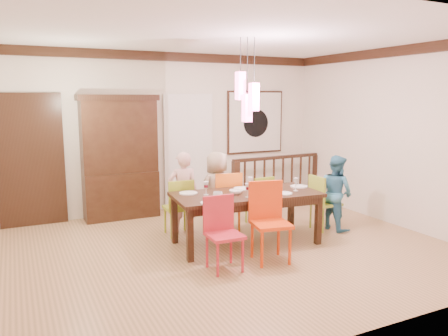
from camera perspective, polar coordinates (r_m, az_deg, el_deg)
name	(u,v)px	position (r m, az deg, el deg)	size (l,w,h in m)	color
floor	(230,249)	(6.21, 0.78, -10.49)	(6.00, 6.00, 0.00)	#977649
ceiling	(230,34)	(5.91, 0.85, 17.05)	(6.00, 6.00, 0.00)	white
wall_back	(170,133)	(8.19, -7.08, 4.62)	(6.00, 6.00, 0.00)	silver
wall_right	(393,137)	(7.71, 21.23, 3.79)	(5.00, 5.00, 0.00)	silver
crown_molding	(230,41)	(5.89, 0.84, 16.28)	(6.00, 5.00, 0.16)	black
panel_door	(31,162)	(7.75, -23.93, 0.67)	(1.04, 0.07, 2.24)	black
white_doorway	(188,153)	(8.31, -4.66, 1.96)	(0.97, 0.05, 2.22)	silver
painting	(255,122)	(8.89, 4.10, 5.99)	(1.25, 0.06, 1.25)	black
pendant_cluster	(247,97)	(6.09, 3.04, 9.31)	(0.27, 0.21, 1.14)	#FF4C8E
dining_table	(246,199)	(6.25, 2.93, -4.02)	(2.15, 1.12, 0.75)	black
chair_far_left	(178,203)	(6.72, -6.05, -4.55)	(0.41, 0.41, 0.88)	#98AE26
chair_far_mid	(226,197)	(6.93, 0.21, -3.75)	(0.50, 0.50, 0.95)	orange
chair_far_right	(259,196)	(7.28, 4.56, -3.73)	(0.38, 0.38, 0.82)	#90AB25
chair_near_left	(225,229)	(5.34, 0.08, -8.01)	(0.41, 0.41, 0.90)	red
chair_near_mid	(271,217)	(5.62, 6.16, -6.43)	(0.54, 0.54, 1.02)	red
chair_end_right	(326,199)	(7.14, 13.13, -3.91)	(0.40, 0.40, 0.88)	#8FA62C
china_hutch	(120,157)	(7.77, -13.46, 1.42)	(1.35, 0.46, 2.14)	black
balustrade	(278,179)	(8.71, 7.10, -1.41)	(2.10, 0.21, 0.96)	black
person_far_left	(183,192)	(6.81, -5.35, -3.20)	(0.46, 0.30, 1.27)	beige
person_far_mid	(217,190)	(6.99, -0.88, -2.93)	(0.61, 0.40, 1.25)	#BCA78E
person_end_right	(336,193)	(7.17, 14.41, -3.12)	(0.58, 0.45, 1.20)	teal
serving_bowl	(268,189)	(6.36, 5.83, -2.69)	(0.32, 0.32, 0.08)	#FBEE47
small_bowl	(236,192)	(6.14, 1.54, -3.17)	(0.19, 0.19, 0.06)	white
cup_left	(218,196)	(5.83, -0.81, -3.61)	(0.13, 0.13, 0.10)	silver
cup_right	(272,185)	(6.63, 6.32, -2.16)	(0.09, 0.09, 0.09)	silver
plate_far_left	(188,193)	(6.19, -4.68, -3.29)	(0.26, 0.26, 0.01)	white
plate_far_mid	(242,188)	(6.49, 2.39, -2.69)	(0.26, 0.26, 0.01)	white
plate_far_right	(271,184)	(6.84, 6.19, -2.12)	(0.26, 0.26, 0.01)	white
plate_near_left	(210,203)	(5.62, -1.79, -4.56)	(0.26, 0.26, 0.01)	white
plate_near_mid	(283,193)	(6.22, 7.73, -3.29)	(0.26, 0.26, 0.01)	white
plate_end_right	(299,186)	(6.73, 9.76, -2.38)	(0.26, 0.26, 0.01)	white
wine_glass_a	(206,188)	(6.08, -2.37, -2.66)	(0.08, 0.08, 0.19)	#590C19
wine_glass_b	(250,183)	(6.43, 3.42, -2.02)	(0.08, 0.08, 0.19)	silver
wine_glass_c	(248,190)	(5.94, 3.13, -2.94)	(0.08, 0.08, 0.19)	#590C19
wine_glass_d	(296,184)	(6.43, 9.37, -2.13)	(0.08, 0.08, 0.19)	silver
napkin	(260,197)	(5.93, 4.79, -3.85)	(0.18, 0.14, 0.01)	#D83359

